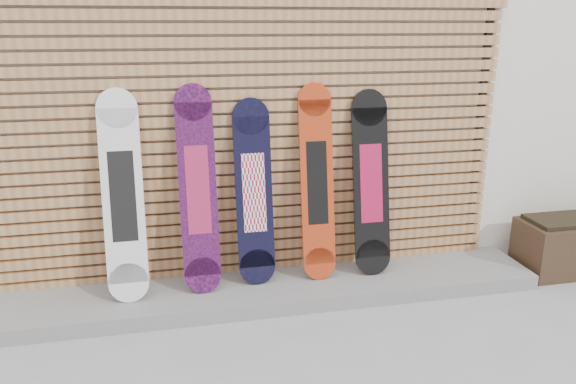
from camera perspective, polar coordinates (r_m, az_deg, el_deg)
The scene contains 9 objects.
ground at distance 4.04m, azimuth 0.49°, elevation -14.83°, with size 80.00×80.00×0.00m, color gray.
building at distance 6.97m, azimuth -1.82°, elevation 14.21°, with size 12.00×5.00×3.60m, color silver.
concrete_step at distance 4.57m, azimuth -3.26°, elevation -9.99°, with size 4.60×0.70×0.12m, color slate.
slat_wall at distance 4.46m, azimuth -4.10°, elevation 4.99°, with size 4.26×0.08×2.29m.
snowboard_0 at distance 4.30m, azimuth -16.43°, elevation -0.43°, with size 0.30×0.38×1.55m.
snowboard_1 at distance 4.30m, azimuth -9.14°, elevation 0.21°, with size 0.28×0.35×1.57m.
snowboard_2 at distance 4.39m, azimuth -3.48°, elevation -0.07°, with size 0.29×0.28×1.45m.
snowboard_3 at distance 4.47m, azimuth 2.96°, elevation 0.93°, with size 0.27×0.30×1.56m.
snowboard_4 at distance 4.61m, azimuth 8.42°, elevation 0.87°, with size 0.30×0.31×1.50m.
Camera 1 is at (-0.76, -3.35, 2.12)m, focal length 35.00 mm.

